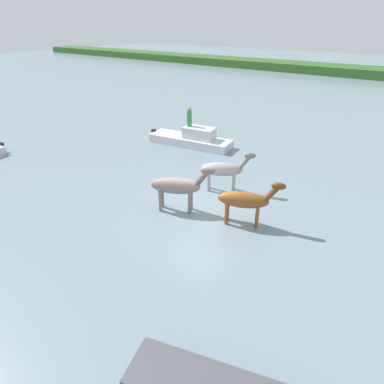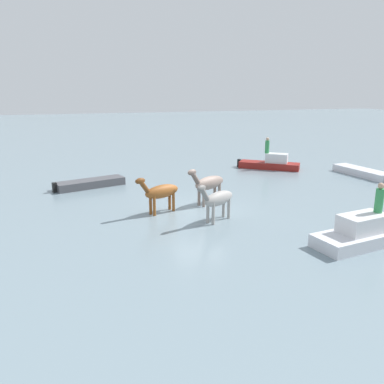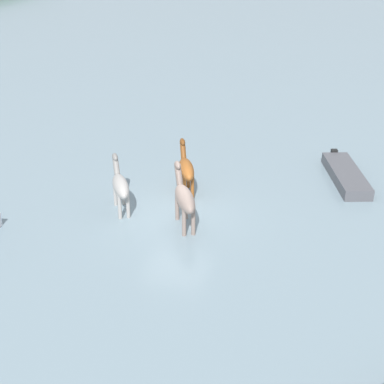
{
  "view_description": "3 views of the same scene",
  "coord_description": "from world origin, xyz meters",
  "px_view_note": "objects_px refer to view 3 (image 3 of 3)",
  "views": [
    {
      "loc": [
        6.79,
        -9.78,
        7.12
      ],
      "look_at": [
        -0.03,
        -0.5,
        1.06
      ],
      "focal_mm": 30.7,
      "sensor_mm": 36.0,
      "label": 1
    },
    {
      "loc": [
        6.14,
        17.9,
        5.92
      ],
      "look_at": [
        0.21,
        -0.43,
        0.76
      ],
      "focal_mm": 36.34,
      "sensor_mm": 36.0,
      "label": 2
    },
    {
      "loc": [
        -18.5,
        -5.58,
        10.27
      ],
      "look_at": [
        0.02,
        -0.62,
        1.03
      ],
      "focal_mm": 53.52,
      "sensor_mm": 36.0,
      "label": 3
    }
  ],
  "objects_px": {
    "horse_lead": "(184,198)",
    "horse_pinto_flank": "(186,169)",
    "horse_dark_mare": "(120,185)",
    "boat_launch_far": "(346,177)"
  },
  "relations": [
    {
      "from": "horse_pinto_flank",
      "to": "boat_launch_far",
      "type": "bearing_deg",
      "value": -88.11
    },
    {
      "from": "horse_pinto_flank",
      "to": "boat_launch_far",
      "type": "relative_size",
      "value": 0.55
    },
    {
      "from": "horse_pinto_flank",
      "to": "horse_dark_mare",
      "type": "bearing_deg",
      "value": 114.34
    },
    {
      "from": "horse_dark_mare",
      "to": "horse_pinto_flank",
      "type": "xyz_separation_m",
      "value": [
        2.18,
        -2.0,
        0.01
      ]
    },
    {
      "from": "horse_lead",
      "to": "horse_dark_mare",
      "type": "distance_m",
      "value": 2.74
    },
    {
      "from": "horse_lead",
      "to": "horse_dark_mare",
      "type": "height_order",
      "value": "horse_lead"
    },
    {
      "from": "horse_lead",
      "to": "horse_pinto_flank",
      "type": "relative_size",
      "value": 1.04
    },
    {
      "from": "horse_lead",
      "to": "boat_launch_far",
      "type": "distance_m",
      "value": 8.06
    },
    {
      "from": "horse_dark_mare",
      "to": "horse_pinto_flank",
      "type": "distance_m",
      "value": 2.96
    },
    {
      "from": "horse_lead",
      "to": "horse_pinto_flank",
      "type": "xyz_separation_m",
      "value": [
        2.73,
        0.69,
        -0.07
      ]
    }
  ]
}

